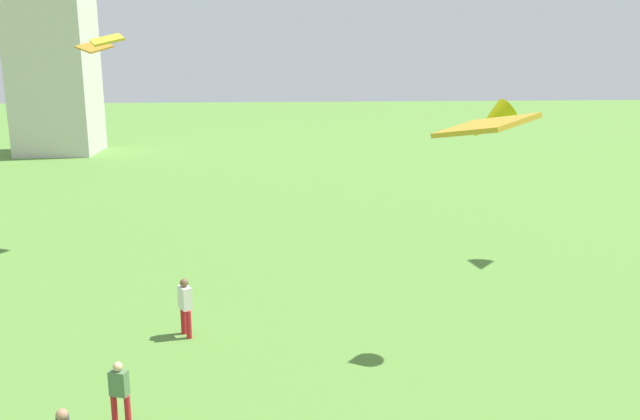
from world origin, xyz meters
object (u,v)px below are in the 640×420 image
(kite_flying_1, at_px, (484,126))
(kite_flying_3, at_px, (107,40))
(kite_flying_4, at_px, (95,47))
(person_2, at_px, (185,304))
(person_0, at_px, (119,390))
(kite_flying_2, at_px, (491,124))

(kite_flying_1, xyz_separation_m, kite_flying_3, (-8.16, 8.26, 1.59))
(kite_flying_4, bearing_deg, kite_flying_1, -114.72)
(kite_flying_4, bearing_deg, person_2, -121.72)
(person_0, xyz_separation_m, person_2, (0.90, 4.84, 0.14))
(kite_flying_3, bearing_deg, kite_flying_2, 59.24)
(person_2, relative_size, kite_flying_2, 1.17)
(kite_flying_3, bearing_deg, kite_flying_1, 24.71)
(person_0, relative_size, kite_flying_3, 1.13)
(person_0, bearing_deg, kite_flying_1, -2.47)
(person_0, height_order, kite_flying_2, kite_flying_2)
(kite_flying_1, bearing_deg, kite_flying_2, 132.00)
(kite_flying_1, height_order, kite_flying_4, kite_flying_4)
(person_2, bearing_deg, kite_flying_1, 9.63)
(person_0, height_order, kite_flying_4, kite_flying_4)
(person_2, height_order, kite_flying_1, kite_flying_1)
(kite_flying_2, bearing_deg, kite_flying_4, -141.01)
(person_0, distance_m, kite_flying_1, 9.92)
(person_2, bearing_deg, person_0, -40.21)
(person_0, xyz_separation_m, kite_flying_3, (-0.97, 5.43, 7.81))
(person_2, distance_m, kite_flying_2, 10.25)
(person_0, xyz_separation_m, kite_flying_2, (9.47, 3.43, 5.59))
(kite_flying_4, bearing_deg, person_0, -132.22)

